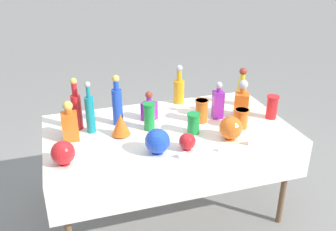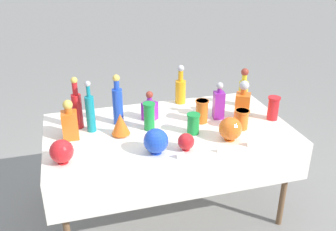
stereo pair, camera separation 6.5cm
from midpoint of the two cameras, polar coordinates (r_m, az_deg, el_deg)
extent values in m
plane|color=gray|center=(3.19, 0.60, -14.11)|extent=(40.00, 40.00, 0.00)
cube|color=white|center=(2.78, 0.67, -2.15)|extent=(1.79, 0.99, 0.03)
cube|color=white|center=(2.44, 4.00, -10.04)|extent=(1.79, 0.01, 0.29)
cylinder|color=brown|center=(2.58, -14.56, -15.80)|extent=(0.04, 0.04, 0.73)
cylinder|color=brown|center=(2.98, 17.93, -10.03)|extent=(0.04, 0.04, 0.73)
cylinder|color=brown|center=(3.22, -15.17, -6.72)|extent=(0.04, 0.04, 0.73)
cylinder|color=brown|center=(3.55, 11.20, -3.13)|extent=(0.04, 0.04, 0.73)
cylinder|color=blue|center=(2.80, -6.99, 1.35)|extent=(0.08, 0.08, 0.28)
cylinder|color=blue|center=(2.74, -7.17, 4.67)|extent=(0.04, 0.04, 0.07)
sphere|color=gold|center=(2.72, -7.23, 5.67)|extent=(0.05, 0.05, 0.05)
cylinder|color=orange|center=(3.17, 2.50, 3.62)|extent=(0.09, 0.09, 0.20)
cylinder|color=orange|center=(3.11, 2.55, 6.08)|extent=(0.04, 0.04, 0.09)
sphere|color=#B2B2B7|center=(3.09, 2.57, 7.19)|extent=(0.06, 0.06, 0.06)
cylinder|color=yellow|center=(3.17, 11.93, 3.27)|extent=(0.08, 0.08, 0.21)
cylinder|color=yellow|center=(3.12, 12.15, 5.61)|extent=(0.04, 0.04, 0.06)
sphere|color=maroon|center=(3.11, 12.23, 6.49)|extent=(0.06, 0.06, 0.06)
cylinder|color=teal|center=(2.72, -11.06, 0.20)|extent=(0.06, 0.06, 0.27)
cylinder|color=teal|center=(2.65, -11.38, 3.65)|extent=(0.03, 0.03, 0.08)
sphere|color=#B2B2B7|center=(2.63, -11.48, 4.76)|extent=(0.04, 0.04, 0.04)
cylinder|color=red|center=(2.80, -12.98, 0.63)|extent=(0.07, 0.07, 0.26)
cylinder|color=red|center=(2.73, -13.34, 4.01)|extent=(0.04, 0.04, 0.09)
sphere|color=gold|center=(2.71, -13.47, 5.24)|extent=(0.05, 0.05, 0.05)
cube|color=purple|center=(2.87, -2.15, 0.70)|extent=(0.13, 0.13, 0.14)
cylinder|color=purple|center=(2.84, -2.18, 2.42)|extent=(0.04, 0.04, 0.05)
sphere|color=maroon|center=(2.82, -2.19, 3.17)|extent=(0.06, 0.06, 0.06)
cube|color=orange|center=(2.95, 11.89, 1.44)|extent=(0.15, 0.15, 0.20)
cylinder|color=orange|center=(2.91, 12.10, 3.65)|extent=(0.04, 0.04, 0.05)
sphere|color=#B2B2B7|center=(2.89, 12.19, 4.50)|extent=(0.07, 0.07, 0.07)
cube|color=orange|center=(2.67, -14.02, -1.46)|extent=(0.11, 0.11, 0.20)
cylinder|color=orange|center=(2.62, -14.28, 0.82)|extent=(0.05, 0.05, 0.04)
sphere|color=gold|center=(2.61, -14.37, 1.59)|extent=(0.07, 0.07, 0.07)
cube|color=purple|center=(2.91, 8.35, 1.55)|extent=(0.09, 0.09, 0.22)
cylinder|color=purple|center=(2.86, 8.51, 3.87)|extent=(0.03, 0.03, 0.04)
sphere|color=#B2B2B7|center=(2.85, 8.55, 4.52)|extent=(0.05, 0.05, 0.05)
cylinder|color=orange|center=(2.79, 11.81, -0.59)|extent=(0.10, 0.10, 0.15)
cylinder|color=orange|center=(2.76, 11.93, 0.66)|extent=(0.11, 0.11, 0.01)
cylinder|color=orange|center=(2.84, 5.83, 0.63)|extent=(0.09, 0.09, 0.18)
cylinder|color=orange|center=(2.80, 5.90, 2.16)|extent=(0.10, 0.10, 0.01)
cylinder|color=#198C38|center=(2.67, 4.57, -1.26)|extent=(0.09, 0.09, 0.15)
cylinder|color=#198C38|center=(2.64, 4.62, 0.08)|extent=(0.10, 0.10, 0.01)
cylinder|color=red|center=(2.99, 16.33, 1.07)|extent=(0.08, 0.08, 0.18)
cylinder|color=red|center=(2.95, 16.53, 2.58)|extent=(0.10, 0.10, 0.01)
cylinder|color=#198C38|center=(2.71, -2.19, -0.13)|extent=(0.08, 0.08, 0.21)
cylinder|color=#198C38|center=(2.67, -2.23, 1.76)|extent=(0.09, 0.09, 0.01)
cylinder|color=orange|center=(2.69, -6.48, -2.83)|extent=(0.06, 0.06, 0.01)
cone|color=orange|center=(2.65, -6.57, -1.26)|extent=(0.13, 0.13, 0.15)
cylinder|color=red|center=(2.49, 3.49, -5.18)|extent=(0.05, 0.05, 0.01)
sphere|color=red|center=(2.46, 3.52, -3.98)|extent=(0.11, 0.11, 0.11)
cylinder|color=blue|center=(2.45, -1.06, -5.65)|extent=(0.07, 0.07, 0.01)
sphere|color=blue|center=(2.41, -1.08, -3.89)|extent=(0.16, 0.16, 0.16)
cylinder|color=red|center=(2.43, -14.95, -6.88)|extent=(0.07, 0.07, 0.01)
sphere|color=red|center=(2.40, -15.16, -5.29)|extent=(0.15, 0.15, 0.15)
cylinder|color=orange|center=(2.65, 10.05, -3.61)|extent=(0.07, 0.07, 0.01)
sphere|color=orange|center=(2.61, 10.19, -1.98)|extent=(0.16, 0.16, 0.16)
cube|color=white|center=(2.59, 13.33, -4.10)|extent=(0.06, 0.02, 0.04)
cube|color=white|center=(2.49, 8.91, -5.16)|extent=(0.06, 0.02, 0.04)
cube|color=white|center=(2.39, 2.70, -6.09)|extent=(0.05, 0.02, 0.04)
camera|label=1|loc=(0.03, -89.32, 0.32)|focal=40.00mm
camera|label=2|loc=(0.03, 90.68, -0.32)|focal=40.00mm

